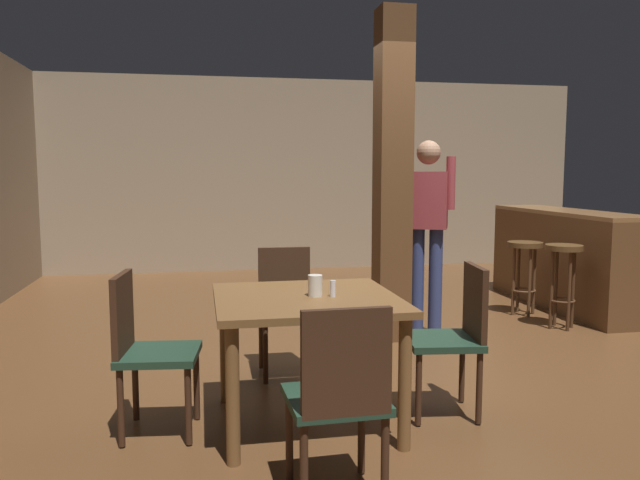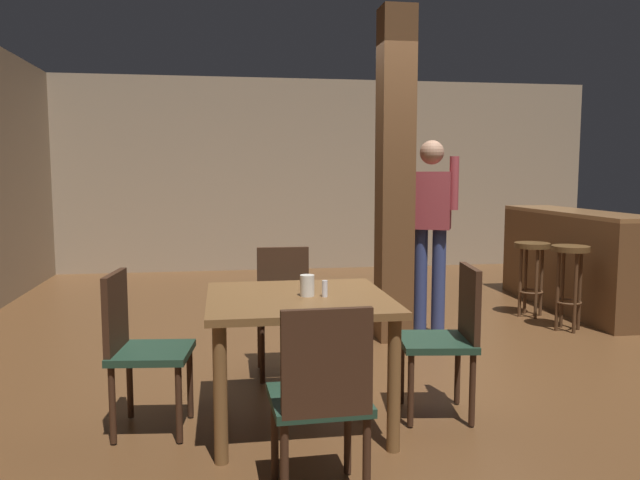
{
  "view_description": "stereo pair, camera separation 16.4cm",
  "coord_description": "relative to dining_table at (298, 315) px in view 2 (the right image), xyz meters",
  "views": [
    {
      "loc": [
        -1.76,
        -4.71,
        1.45
      ],
      "look_at": [
        -0.86,
        0.0,
        0.92
      ],
      "focal_mm": 35.0,
      "sensor_mm": 36.0,
      "label": 1
    },
    {
      "loc": [
        -1.6,
        -4.74,
        1.45
      ],
      "look_at": [
        -0.86,
        0.0,
        0.92
      ],
      "focal_mm": 35.0,
      "sensor_mm": 36.0,
      "label": 2
    }
  ],
  "objects": [
    {
      "name": "chair_east",
      "position": [
        0.89,
        -0.03,
        -0.13
      ],
      "size": [
        0.47,
        0.47,
        0.89
      ],
      "color": "#1E3828",
      "rests_on": "ground_plane"
    },
    {
      "name": "chair_north",
      "position": [
        0.01,
        0.93,
        -0.13
      ],
      "size": [
        0.43,
        0.43,
        0.89
      ],
      "color": "#1E3828",
      "rests_on": "ground_plane"
    },
    {
      "name": "chair_south",
      "position": [
        -0.01,
        -0.91,
        -0.13
      ],
      "size": [
        0.43,
        0.43,
        0.89
      ],
      "color": "#1E3828",
      "rests_on": "ground_plane"
    },
    {
      "name": "dining_table",
      "position": [
        0.0,
        0.0,
        0.0
      ],
      "size": [
        1.02,
        1.02,
        0.75
      ],
      "color": "brown",
      "rests_on": "ground_plane"
    },
    {
      "name": "salt_shaker",
      "position": [
        0.14,
        -0.05,
        0.16
      ],
      "size": [
        0.03,
        0.03,
        0.09
      ],
      "primitive_type": "cylinder",
      "color": "silver",
      "rests_on": "dining_table"
    },
    {
      "name": "standing_person",
      "position": [
        1.38,
        1.77,
        0.37
      ],
      "size": [
        0.46,
        0.33,
        1.72
      ],
      "color": "maroon",
      "rests_on": "ground_plane"
    },
    {
      "name": "bar_stool_mid",
      "position": [
        2.63,
        2.3,
        -0.08
      ],
      "size": [
        0.35,
        0.35,
        0.74
      ],
      "color": "#4C3319",
      "rests_on": "ground_plane"
    },
    {
      "name": "bar_stool_near",
      "position": [
        2.69,
        1.72,
        -0.06
      ],
      "size": [
        0.33,
        0.33,
        0.78
      ],
      "color": "#4C3319",
      "rests_on": "ground_plane"
    },
    {
      "name": "wall_back",
      "position": [
        1.18,
        5.78,
        0.77
      ],
      "size": [
        8.0,
        0.1,
        2.8
      ],
      "primitive_type": "cube",
      "color": "gray",
      "rests_on": "ground_plane"
    },
    {
      "name": "pillar",
      "position": [
        1.03,
        1.68,
        0.77
      ],
      "size": [
        0.28,
        0.28,
        2.8
      ],
      "primitive_type": "cube",
      "color": "brown",
      "rests_on": "ground_plane"
    },
    {
      "name": "napkin_cup",
      "position": [
        0.05,
        -0.01,
        0.17
      ],
      "size": [
        0.08,
        0.08,
        0.12
      ],
      "primitive_type": "cylinder",
      "color": "silver",
      "rests_on": "dining_table"
    },
    {
      "name": "ground_plane",
      "position": [
        1.18,
        1.28,
        -0.63
      ],
      "size": [
        10.8,
        10.8,
        0.0
      ],
      "primitive_type": "plane",
      "color": "brown"
    },
    {
      "name": "chair_west",
      "position": [
        -0.89,
        0.02,
        -0.13
      ],
      "size": [
        0.47,
        0.47,
        0.89
      ],
      "color": "#1E3828",
      "rests_on": "ground_plane"
    },
    {
      "name": "bar_counter",
      "position": [
        3.18,
        2.58,
        -0.1
      ],
      "size": [
        0.56,
        2.23,
        1.04
      ],
      "color": "brown",
      "rests_on": "ground_plane"
    }
  ]
}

